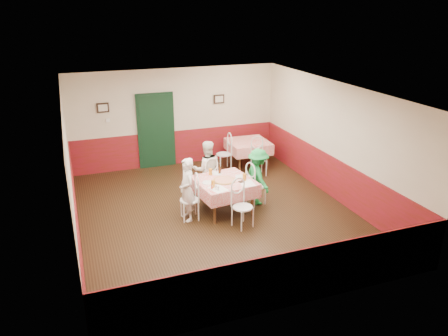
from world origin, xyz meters
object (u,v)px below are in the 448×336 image
object	(u,v)px
pizza	(224,180)
glass_a	(213,184)
glass_b	(244,177)
diner_right	(258,177)
diner_far	(207,169)
glass_c	(210,172)
chair_left	(190,200)
wallet	(241,182)
chair_second_a	(224,154)
chair_far	(208,180)
second_table	(248,154)
chair_right	(256,186)
beer_bottle	(220,169)
chair_near	(243,207)
chair_second_b	(259,160)
diner_left	(187,190)
main_table	(224,196)

from	to	relation	value
pizza	glass_a	world-z (taller)	glass_a
pizza	glass_b	bearing A→B (deg)	-16.01
diner_right	diner_far	bearing A→B (deg)	49.94
glass_c	diner_far	xyz separation A→B (m)	(0.07, 0.49, -0.12)
diner_right	pizza	bearing A→B (deg)	97.53
chair_left	glass_b	distance (m)	1.33
wallet	glass_c	bearing A→B (deg)	120.32
chair_second_a	chair_far	bearing A→B (deg)	-30.23
second_table	chair_left	distance (m)	3.64
chair_right	pizza	bearing A→B (deg)	87.12
chair_right	chair_second_a	distance (m)	2.41
chair_right	beer_bottle	bearing A→B (deg)	56.96
chair_near	pizza	size ratio (longest dim) A/B	1.82
second_table	glass_c	world-z (taller)	glass_c
pizza	chair_far	bearing A→B (deg)	96.36
chair_far	chair_second_b	size ratio (longest dim) A/B	1.00
chair_second_b	diner_left	world-z (taller)	diner_left
second_table	pizza	bearing A→B (deg)	-123.24
chair_right	chair_near	xyz separation A→B (m)	(-0.73, -0.95, 0.00)
chair_near	beer_bottle	world-z (taller)	beer_bottle
chair_second_b	chair_right	bearing A→B (deg)	-115.16
glass_a	diner_left	size ratio (longest dim) A/B	0.11
chair_second_a	pizza	bearing A→B (deg)	-18.66
glass_a	chair_far	bearing A→B (deg)	77.67
chair_second_a	beer_bottle	bearing A→B (deg)	-21.24
chair_right	beer_bottle	size ratio (longest dim) A/B	4.23
second_table	glass_a	distance (m)	3.51
glass_c	diner_right	size ratio (longest dim) A/B	0.11
chair_second_a	pizza	world-z (taller)	chair_second_a
chair_second_a	wallet	distance (m)	2.85
pizza	diner_far	distance (m)	0.94
chair_far	chair_second_b	distance (m)	2.01
chair_far	diner_left	world-z (taller)	diner_left
chair_left	chair_right	bearing A→B (deg)	102.19
second_table	chair_far	distance (m)	2.45
main_table	chair_far	bearing A→B (deg)	97.55
chair_left	beer_bottle	size ratio (longest dim) A/B	4.23
pizza	diner_left	bearing A→B (deg)	-175.14
chair_right	diner_right	bearing A→B (deg)	-95.62
second_table	glass_c	bearing A→B (deg)	-131.19
chair_near	diner_right	distance (m)	1.26
chair_left	wallet	size ratio (longest dim) A/B	8.18
chair_right	chair_second_b	distance (m)	1.86
chair_second_a	diner_left	distance (m)	3.21
main_table	second_table	xyz separation A→B (m)	(1.67, 2.52, 0.00)
chair_near	diner_far	world-z (taller)	diner_far
pizza	chair_near	bearing A→B (deg)	-81.15
diner_far	chair_near	bearing A→B (deg)	103.30
chair_second_a	diner_left	size ratio (longest dim) A/B	0.64
main_table	chair_right	xyz separation A→B (m)	(0.84, 0.11, 0.08)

